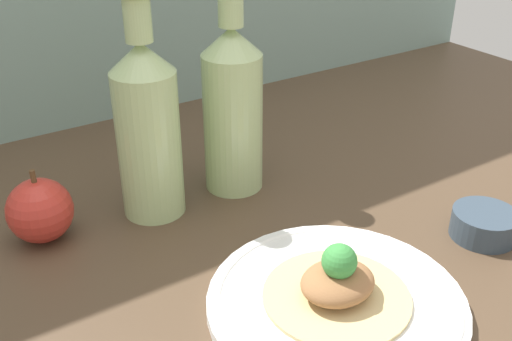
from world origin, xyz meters
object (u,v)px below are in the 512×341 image
object	(u,v)px
cider_bottle_right	(233,106)
dipping_bowl	(484,224)
plate	(336,301)
plated_food	(338,284)
cider_bottle_left	(146,127)
apple	(40,210)

from	to	relation	value
cider_bottle_right	dipping_bowl	bearing A→B (deg)	-55.32
plate	plated_food	distance (cm)	2.24
plated_food	dipping_bowl	world-z (taller)	plated_food
cider_bottle_left	cider_bottle_right	world-z (taller)	same
plate	plated_food	size ratio (longest dim) A/B	1.75
cider_bottle_left	cider_bottle_right	xyz separation A→B (cm)	(12.01, 0.00, 0.00)
apple	dipping_bowl	xyz separation A→B (cm)	(43.80, -27.91, -2.18)
cider_bottle_right	apple	world-z (taller)	cider_bottle_right
plate	apple	distance (cm)	35.34
apple	dipping_bowl	bearing A→B (deg)	-32.51
cider_bottle_right	cider_bottle_left	bearing A→B (deg)	180.00
plate	cider_bottle_right	distance (cm)	29.28
cider_bottle_left	plate	bearing A→B (deg)	-73.92
apple	plate	bearing A→B (deg)	-53.14
plated_food	cider_bottle_left	size ratio (longest dim) A/B	0.53
plate	apple	bearing A→B (deg)	126.86
cider_bottle_right	apple	bearing A→B (deg)	177.05
plated_food	cider_bottle_left	xyz separation A→B (cm)	(-7.75, 26.86, 8.61)
cider_bottle_left	cider_bottle_right	bearing A→B (deg)	0.00
dipping_bowl	plate	bearing A→B (deg)	-179.34
cider_bottle_right	apple	xyz separation A→B (cm)	(-25.39, 1.31, -7.79)
cider_bottle_left	apple	size ratio (longest dim) A/B	3.08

